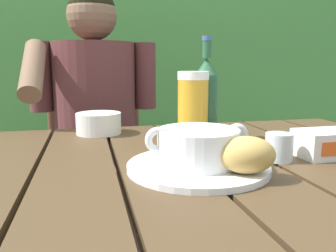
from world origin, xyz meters
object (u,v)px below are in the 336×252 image
object	(u,v)px
beer_bottle	(206,97)
butter_tub	(325,144)
diner_bowl	(99,123)
chair_near_diner	(97,167)
serving_plate	(198,166)
soup_bowl	(198,145)
table_knife	(243,152)
water_glass_small	(279,147)
bread_roll	(247,155)
beer_glass	(193,108)
person_eating	(95,120)

from	to	relation	value
beer_bottle	butter_tub	distance (m)	0.32
butter_tub	diner_bowl	world-z (taller)	diner_bowl
chair_near_diner	serving_plate	xyz separation A→B (m)	(0.18, -0.93, 0.27)
soup_bowl	table_knife	xyz separation A→B (m)	(0.14, 0.09, -0.04)
beer_bottle	water_glass_small	distance (m)	0.27
soup_bowl	beer_bottle	bearing A→B (deg)	67.75
soup_bowl	bread_roll	size ratio (longest dim) A/B	1.82
bread_roll	water_glass_small	xyz separation A→B (m)	(0.12, 0.09, -0.02)
beer_glass	person_eating	bearing A→B (deg)	113.65
soup_bowl	butter_tub	xyz separation A→B (m)	(0.30, 0.02, -0.02)
beer_glass	butter_tub	xyz separation A→B (m)	(0.25, -0.18, -0.06)
beer_bottle	table_knife	xyz separation A→B (m)	(0.03, -0.17, -0.11)
beer_glass	butter_tub	bearing A→B (deg)	-36.03
soup_bowl	beer_glass	world-z (taller)	beer_glass
serving_plate	butter_tub	bearing A→B (deg)	4.65
person_eating	beer_bottle	distance (m)	0.57
soup_bowl	bread_roll	distance (m)	0.10
beer_glass	water_glass_small	xyz separation A→B (m)	(0.13, -0.19, -0.06)
chair_near_diner	serving_plate	size ratio (longest dim) A/B	3.33
serving_plate	beer_bottle	world-z (taller)	beer_bottle
person_eating	bread_roll	distance (m)	0.85
person_eating	butter_tub	distance (m)	0.86
water_glass_small	chair_near_diner	bearing A→B (deg)	111.68
bread_roll	butter_tub	bearing A→B (deg)	22.89
table_knife	soup_bowl	bearing A→B (deg)	-147.43
person_eating	soup_bowl	xyz separation A→B (m)	(0.18, -0.74, 0.06)
bread_roll	beer_glass	xyz separation A→B (m)	(-0.01, 0.28, 0.05)
serving_plate	beer_bottle	size ratio (longest dim) A/B	1.01
water_glass_small	table_knife	world-z (taller)	water_glass_small
beer_bottle	diner_bowl	world-z (taller)	beer_bottle
beer_glass	soup_bowl	bearing A→B (deg)	-104.40
chair_near_diner	butter_tub	bearing A→B (deg)	-62.11
person_eating	beer_bottle	size ratio (longest dim) A/B	4.46
chair_near_diner	bread_roll	world-z (taller)	chair_near_diner
soup_bowl	table_knife	world-z (taller)	soup_bowl
water_glass_small	table_knife	distance (m)	0.09
water_glass_small	bread_roll	bearing A→B (deg)	-141.96
beer_glass	diner_bowl	world-z (taller)	beer_glass
water_glass_small	butter_tub	world-z (taller)	same
serving_plate	water_glass_small	size ratio (longest dim) A/B	4.69
bread_roll	beer_bottle	bearing A→B (deg)	83.05
beer_bottle	table_knife	distance (m)	0.21
beer_glass	table_knife	xyz separation A→B (m)	(0.08, -0.12, -0.09)
beer_glass	beer_bottle	world-z (taller)	beer_bottle
bread_roll	table_knife	xyz separation A→B (m)	(0.07, 0.16, -0.04)
chair_near_diner	water_glass_small	bearing A→B (deg)	-68.32
person_eating	beer_glass	size ratio (longest dim) A/B	6.63
bread_roll	table_knife	size ratio (longest dim) A/B	0.81
serving_plate	table_knife	distance (m)	0.16
serving_plate	beer_glass	xyz separation A→B (m)	(0.05, 0.21, 0.09)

